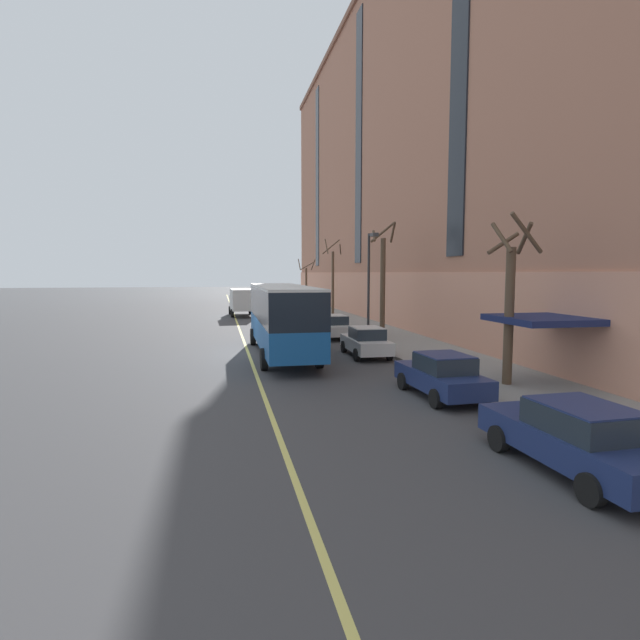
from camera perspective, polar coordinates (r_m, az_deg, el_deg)
name	(u,v)px	position (r m, az deg, el deg)	size (l,w,h in m)	color
ground_plane	(260,353)	(27.49, -6.86, -3.73)	(260.00, 260.00, 0.00)	#424244
sidewalk	(397,340)	(32.34, 8.76, -2.25)	(4.83, 160.00, 0.15)	gray
apartment_facade	(554,80)	(35.21, 25.21, 23.59)	(15.20, 110.00, 31.28)	#B2755B
city_bus	(282,315)	(26.09, -4.38, 0.52)	(2.86, 12.41, 3.69)	#19569E
parked_car_white_0	(301,310)	(47.56, -2.18, 1.11)	(2.04, 4.41, 1.56)	silver
parked_car_white_1	(366,342)	(26.10, 5.28, -2.47)	(1.97, 4.43, 1.56)	silver
parked_car_navy_2	(577,438)	(12.47, 27.28, -11.85)	(2.12, 4.86, 1.56)	navy
parked_car_white_3	(332,326)	(33.36, 1.44, -0.72)	(2.13, 4.59, 1.56)	silver
parked_car_black_4	(314,317)	(40.52, -0.71, 0.36)	(1.96, 4.31, 1.56)	black
parked_car_navy_5	(442,375)	(18.05, 13.75, -6.16)	(2.06, 4.38, 1.56)	navy
parked_car_champagne_6	(287,305)	(55.88, -3.77, 1.75)	(2.01, 4.67, 1.56)	#BCAD89
box_truck	(242,300)	(50.62, -8.91, 2.22)	(2.53, 6.56, 2.73)	silver
street_tree_near_corner	(510,301)	(19.95, 20.91, 2.03)	(1.57, 1.62, 6.35)	brown
street_tree_mid_block	(383,280)	(33.42, 7.19, 4.57)	(1.86, 1.85, 7.63)	brown
street_tree_far_uptown	(333,279)	(47.65, 1.47, 4.76)	(1.80, 1.81, 7.42)	brown
street_tree_far_downtown	(306,283)	(62.17, -1.58, 4.28)	(1.98, 1.95, 5.93)	brown
street_lamp	(370,274)	(31.55, 5.71, 5.20)	(0.36, 1.48, 6.66)	#2D2D30
fire_hydrant	(453,369)	(20.90, 14.96, -5.42)	(0.42, 0.24, 0.72)	red
lane_centerline	(245,345)	(30.41, -8.53, -2.86)	(0.16, 140.00, 0.01)	#E0D66B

